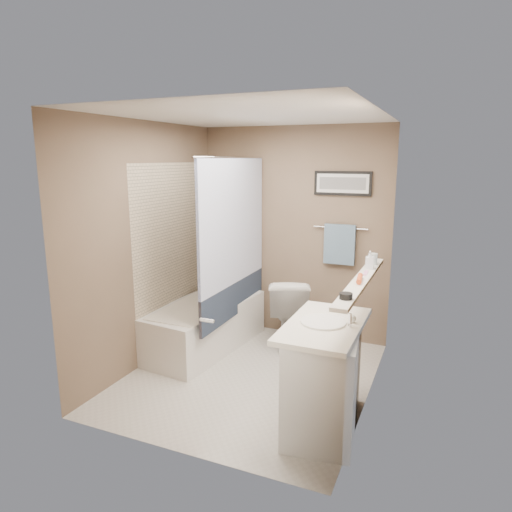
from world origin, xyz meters
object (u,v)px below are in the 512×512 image
at_px(vanity, 324,378).
at_px(glass_jar, 373,259).
at_px(soap_bottle, 370,260).
at_px(toilet, 289,310).
at_px(candle_bowl_near, 346,296).
at_px(bathtub, 203,326).
at_px(hair_brush_front, 360,279).

relative_size(vanity, glass_jar, 9.00).
distance_m(glass_jar, soap_bottle, 0.17).
bearing_deg(toilet, candle_bowl_near, 100.80).
bearing_deg(vanity, bathtub, 142.10).
bearing_deg(hair_brush_front, glass_jar, 90.00).
relative_size(vanity, candle_bowl_near, 10.00).
bearing_deg(soap_bottle, vanity, -104.29).
height_order(bathtub, candle_bowl_near, candle_bowl_near).
xyz_separation_m(glass_jar, soap_bottle, (0.00, -0.17, 0.03)).
height_order(vanity, hair_brush_front, hair_brush_front).
relative_size(bathtub, candle_bowl_near, 16.67).
height_order(vanity, candle_bowl_near, candle_bowl_near).
height_order(hair_brush_front, glass_jar, glass_jar).
height_order(toilet, hair_brush_front, hair_brush_front).
bearing_deg(toilet, vanity, 98.98).
relative_size(toilet, vanity, 0.86).
distance_m(bathtub, glass_jar, 2.01).
xyz_separation_m(candle_bowl_near, hair_brush_front, (0.00, 0.49, 0.00)).
relative_size(candle_bowl_near, soap_bottle, 0.59).
relative_size(vanity, soap_bottle, 5.89).
xyz_separation_m(toilet, vanity, (0.78, -1.43, 0.02)).
relative_size(bathtub, glass_jar, 15.00).
bearing_deg(bathtub, soap_bottle, -0.91).
distance_m(vanity, glass_jar, 1.19).
bearing_deg(candle_bowl_near, soap_bottle, 90.00).
bearing_deg(bathtub, hair_brush_front, -14.46).
relative_size(glass_jar, soap_bottle, 0.65).
height_order(toilet, soap_bottle, soap_bottle).
xyz_separation_m(bathtub, candle_bowl_near, (1.79, -1.17, 0.89)).
relative_size(toilet, candle_bowl_near, 8.55).
height_order(toilet, glass_jar, glass_jar).
bearing_deg(candle_bowl_near, toilet, 120.38).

